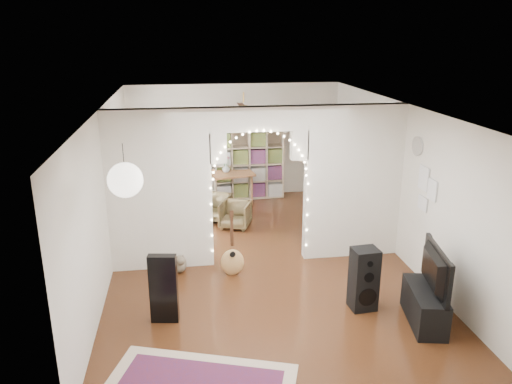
{
  "coord_description": "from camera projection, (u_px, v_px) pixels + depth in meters",
  "views": [
    {
      "loc": [
        -1.25,
        -7.94,
        3.84
      ],
      "look_at": [
        -0.0,
        0.3,
        1.16
      ],
      "focal_mm": 35.0,
      "sensor_mm": 36.0,
      "label": 1
    }
  ],
  "objects": [
    {
      "name": "floor",
      "position": [
        259.0,
        259.0,
        8.82
      ],
      "size": [
        7.5,
        7.5,
        0.0
      ],
      "primitive_type": "plane",
      "color": "black",
      "rests_on": "ground"
    },
    {
      "name": "media_console",
      "position": [
        424.0,
        306.0,
        6.84
      ],
      "size": [
        0.58,
        1.06,
        0.5
      ],
      "primitive_type": "cube",
      "rotation": [
        0.0,
        0.0,
        -0.19
      ],
      "color": "black",
      "rests_on": "floor"
    },
    {
      "name": "dining_chair_left",
      "position": [
        235.0,
        215.0,
        10.21
      ],
      "size": [
        0.75,
        0.76,
        0.54
      ],
      "primitive_type": "imported",
      "rotation": [
        0.0,
        0.0,
        -0.37
      ],
      "color": "brown",
      "rests_on": "floor"
    },
    {
      "name": "window",
      "position": [
        120.0,
        158.0,
        9.71
      ],
      "size": [
        0.04,
        1.2,
        1.4
      ],
      "primitive_type": "cube",
      "color": "white",
      "rests_on": "wall_left"
    },
    {
      "name": "floor_speaker",
      "position": [
        364.0,
        279.0,
        7.14
      ],
      "size": [
        0.39,
        0.35,
        0.93
      ],
      "rotation": [
        0.0,
        0.0,
        0.08
      ],
      "color": "black",
      "rests_on": "floor"
    },
    {
      "name": "divider_wall",
      "position": [
        259.0,
        182.0,
        8.39
      ],
      "size": [
        5.0,
        0.2,
        2.7
      ],
      "color": "silver",
      "rests_on": "floor"
    },
    {
      "name": "wall_back",
      "position": [
        235.0,
        141.0,
        11.94
      ],
      "size": [
        5.0,
        0.02,
        2.7
      ],
      "primitive_type": "cube",
      "color": "silver",
      "rests_on": "floor"
    },
    {
      "name": "wall_clock",
      "position": [
        418.0,
        146.0,
        7.97
      ],
      "size": [
        0.03,
        0.31,
        0.31
      ],
      "primitive_type": "cylinder",
      "rotation": [
        0.0,
        1.57,
        0.0
      ],
      "color": "white",
      "rests_on": "wall_right"
    },
    {
      "name": "flower_vase",
      "position": [
        226.0,
        168.0,
        11.46
      ],
      "size": [
        0.21,
        0.21,
        0.19
      ],
      "primitive_type": "imported",
      "rotation": [
        0.0,
        0.0,
        0.18
      ],
      "color": "white",
      "rests_on": "dining_table"
    },
    {
      "name": "dining_table",
      "position": [
        226.0,
        175.0,
        11.52
      ],
      "size": [
        1.32,
        1.0,
        0.76
      ],
      "rotation": [
        0.0,
        0.0,
        0.18
      ],
      "color": "brown",
      "rests_on": "floor"
    },
    {
      "name": "wall_front",
      "position": [
        318.0,
        299.0,
        4.88
      ],
      "size": [
        5.0,
        0.02,
        2.7
      ],
      "primitive_type": "cube",
      "color": "silver",
      "rests_on": "floor"
    },
    {
      "name": "wall_right",
      "position": [
        399.0,
        180.0,
        8.76
      ],
      "size": [
        0.02,
        7.5,
        2.7
      ],
      "primitive_type": "cube",
      "color": "silver",
      "rests_on": "floor"
    },
    {
      "name": "acoustic_guitar",
      "position": [
        232.0,
        252.0,
        8.13
      ],
      "size": [
        0.41,
        0.24,
        0.96
      ],
      "rotation": [
        0.0,
        0.0,
        0.28
      ],
      "color": "tan",
      "rests_on": "floor"
    },
    {
      "name": "bookcase",
      "position": [
        249.0,
        163.0,
        11.9
      ],
      "size": [
        1.67,
        0.49,
        1.69
      ],
      "primitive_type": "cube",
      "rotation": [
        0.0,
        0.0,
        0.04
      ],
      "color": "beige",
      "rests_on": "floor"
    },
    {
      "name": "ceiling_fan",
      "position": [
        244.0,
        107.0,
        9.97
      ],
      "size": [
        1.1,
        1.1,
        0.3
      ],
      "primitive_type": null,
      "color": "#B3833B",
      "rests_on": "ceiling"
    },
    {
      "name": "wall_left",
      "position": [
        106.0,
        193.0,
        8.05
      ],
      "size": [
        0.02,
        7.5,
        2.7
      ],
      "primitive_type": "cube",
      "color": "silver",
      "rests_on": "floor"
    },
    {
      "name": "dining_chair_right",
      "position": [
        216.0,
        207.0,
        10.6
      ],
      "size": [
        0.8,
        0.8,
        0.56
      ],
      "primitive_type": "imported",
      "rotation": [
        0.0,
        0.0,
        -0.42
      ],
      "color": "brown",
      "rests_on": "floor"
    },
    {
      "name": "tabby_cat",
      "position": [
        180.0,
        263.0,
        8.33
      ],
      "size": [
        0.3,
        0.57,
        0.37
      ],
      "rotation": [
        0.0,
        0.0,
        0.16
      ],
      "color": "brown",
      "rests_on": "floor"
    },
    {
      "name": "guitar_case",
      "position": [
        164.0,
        289.0,
        6.8
      ],
      "size": [
        0.4,
        0.18,
        1.0
      ],
      "primitive_type": "cube",
      "rotation": [
        0.0,
        0.0,
        -0.16
      ],
      "color": "black",
      "rests_on": "floor"
    },
    {
      "name": "tv",
      "position": [
        429.0,
        269.0,
        6.67
      ],
      "size": [
        0.34,
        1.08,
        0.62
      ],
      "primitive_type": "imported",
      "rotation": [
        0.0,
        0.0,
        1.38
      ],
      "color": "black",
      "rests_on": "media_console"
    },
    {
      "name": "picture_frames",
      "position": [
        426.0,
        189.0,
        7.77
      ],
      "size": [
        0.02,
        0.5,
        0.7
      ],
      "primitive_type": null,
      "color": "white",
      "rests_on": "wall_right"
    },
    {
      "name": "fairy_lights",
      "position": [
        260.0,
        177.0,
        8.22
      ],
      "size": [
        1.64,
        0.04,
        1.6
      ],
      "primitive_type": null,
      "color": "#FFEABF",
      "rests_on": "divider_wall"
    },
    {
      "name": "ceiling",
      "position": [
        259.0,
        106.0,
        8.0
      ],
      "size": [
        5.0,
        7.5,
        0.02
      ],
      "primitive_type": "cube",
      "color": "white",
      "rests_on": "wall_back"
    },
    {
      "name": "paper_lantern",
      "position": [
        125.0,
        180.0,
        5.6
      ],
      "size": [
        0.4,
        0.4,
        0.4
      ],
      "primitive_type": "sphere",
      "color": "white",
      "rests_on": "ceiling"
    }
  ]
}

